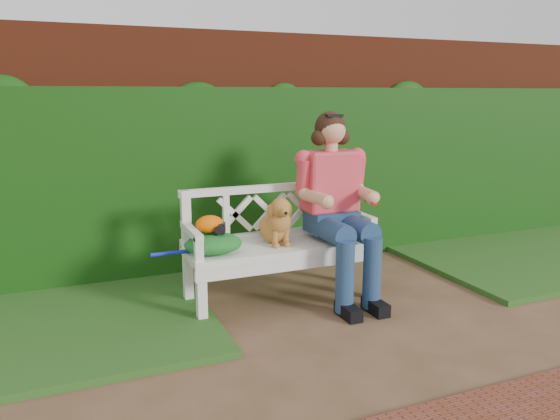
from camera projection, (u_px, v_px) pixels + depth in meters
name	position (u px, v px, depth m)	size (l,w,h in m)	color
ground	(381.00, 325.00, 3.95)	(60.00, 60.00, 0.00)	#503822
brick_wall	(281.00, 149.00, 5.44)	(10.00, 0.30, 2.20)	maroon
ivy_hedge	(289.00, 177.00, 5.29)	(10.00, 0.18, 1.70)	#11400D
grass_left	(23.00, 327.00, 3.86)	(2.60, 2.00, 0.05)	#1B3E13
grass_right	(531.00, 253.00, 5.66)	(2.60, 2.00, 0.05)	#1B3E13
garden_bench	(280.00, 272.00, 4.38)	(1.58, 0.60, 0.48)	white
seated_woman	(333.00, 204.00, 4.42)	(0.65, 0.86, 1.53)	#FD6383
dog	(276.00, 220.00, 4.28)	(0.26, 0.35, 0.39)	#955F31
tennis_racket	(208.00, 249.00, 4.11)	(0.67, 0.28, 0.03)	silver
green_bag	(213.00, 243.00, 4.05)	(0.43, 0.33, 0.15)	green
camera_item	(217.00, 228.00, 4.05)	(0.11, 0.09, 0.08)	black
baseball_glove	(210.00, 224.00, 4.05)	(0.21, 0.15, 0.13)	#EB5C03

